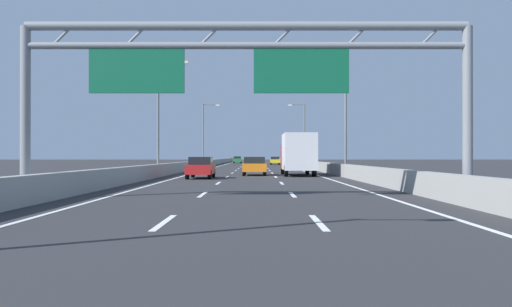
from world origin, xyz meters
The scene contains 49 objects.
ground_plane centered at (0.00, 100.00, 0.00)m, with size 260.00×260.00×0.00m, color #2D2D30.
lane_dash_left_1 centered at (-1.80, 12.50, 0.01)m, with size 0.16×3.00×0.01m, color white.
lane_dash_left_2 centered at (-1.80, 21.50, 0.01)m, with size 0.16×3.00×0.01m, color white.
lane_dash_left_3 centered at (-1.80, 30.50, 0.01)m, with size 0.16×3.00×0.01m, color white.
lane_dash_left_4 centered at (-1.80, 39.50, 0.01)m, with size 0.16×3.00×0.01m, color white.
lane_dash_left_5 centered at (-1.80, 48.50, 0.01)m, with size 0.16×3.00×0.01m, color white.
lane_dash_left_6 centered at (-1.80, 57.50, 0.01)m, with size 0.16×3.00×0.01m, color white.
lane_dash_left_7 centered at (-1.80, 66.50, 0.01)m, with size 0.16×3.00×0.01m, color white.
lane_dash_left_8 centered at (-1.80, 75.50, 0.01)m, with size 0.16×3.00×0.01m, color white.
lane_dash_left_9 centered at (-1.80, 84.50, 0.01)m, with size 0.16×3.00×0.01m, color white.
lane_dash_left_10 centered at (-1.80, 93.50, 0.01)m, with size 0.16×3.00×0.01m, color white.
lane_dash_left_11 centered at (-1.80, 102.50, 0.01)m, with size 0.16×3.00×0.01m, color white.
lane_dash_left_12 centered at (-1.80, 111.50, 0.01)m, with size 0.16×3.00×0.01m, color white.
lane_dash_left_13 centered at (-1.80, 120.50, 0.01)m, with size 0.16×3.00×0.01m, color white.
lane_dash_left_14 centered at (-1.80, 129.50, 0.01)m, with size 0.16×3.00×0.01m, color white.
lane_dash_left_15 centered at (-1.80, 138.50, 0.01)m, with size 0.16×3.00×0.01m, color white.
lane_dash_left_16 centered at (-1.80, 147.50, 0.01)m, with size 0.16×3.00×0.01m, color white.
lane_dash_left_17 centered at (-1.80, 156.50, 0.01)m, with size 0.16×3.00×0.01m, color white.
lane_dash_right_1 centered at (1.80, 12.50, 0.01)m, with size 0.16×3.00×0.01m, color white.
lane_dash_right_2 centered at (1.80, 21.50, 0.01)m, with size 0.16×3.00×0.01m, color white.
lane_dash_right_3 centered at (1.80, 30.50, 0.01)m, with size 0.16×3.00×0.01m, color white.
lane_dash_right_4 centered at (1.80, 39.50, 0.01)m, with size 0.16×3.00×0.01m, color white.
lane_dash_right_5 centered at (1.80, 48.50, 0.01)m, with size 0.16×3.00×0.01m, color white.
lane_dash_right_6 centered at (1.80, 57.50, 0.01)m, with size 0.16×3.00×0.01m, color white.
lane_dash_right_7 centered at (1.80, 66.50, 0.01)m, with size 0.16×3.00×0.01m, color white.
lane_dash_right_8 centered at (1.80, 75.50, 0.01)m, with size 0.16×3.00×0.01m, color white.
lane_dash_right_9 centered at (1.80, 84.50, 0.01)m, with size 0.16×3.00×0.01m, color white.
lane_dash_right_10 centered at (1.80, 93.50, 0.01)m, with size 0.16×3.00×0.01m, color white.
lane_dash_right_11 centered at (1.80, 102.50, 0.01)m, with size 0.16×3.00×0.01m, color white.
lane_dash_right_12 centered at (1.80, 111.50, 0.01)m, with size 0.16×3.00×0.01m, color white.
lane_dash_right_13 centered at (1.80, 120.50, 0.01)m, with size 0.16×3.00×0.01m, color white.
lane_dash_right_14 centered at (1.80, 129.50, 0.01)m, with size 0.16×3.00×0.01m, color white.
lane_dash_right_15 centered at (1.80, 138.50, 0.01)m, with size 0.16×3.00×0.01m, color white.
lane_dash_right_16 centered at (1.80, 147.50, 0.01)m, with size 0.16×3.00×0.01m, color white.
lane_dash_right_17 centered at (1.80, 156.50, 0.01)m, with size 0.16×3.00×0.01m, color white.
edge_line_left centered at (-5.25, 88.00, 0.01)m, with size 0.16×176.00×0.01m, color white.
edge_line_right centered at (5.25, 88.00, 0.01)m, with size 0.16×176.00×0.01m, color white.
barrier_left centered at (-6.90, 110.00, 0.47)m, with size 0.45×220.00×0.95m.
barrier_right centered at (6.90, 110.00, 0.47)m, with size 0.45×220.00×0.95m.
sign_gantry centered at (-0.23, 19.14, 4.81)m, with size 16.16×0.36×6.36m.
streetlamp_left_mid centered at (-7.47, 44.03, 5.40)m, with size 2.58×0.28×9.50m.
streetlamp_right_mid centered at (7.47, 44.03, 5.40)m, with size 2.58×0.28×9.50m.
streetlamp_left_far centered at (-7.47, 81.44, 5.40)m, with size 2.58×0.28×9.50m.
streetlamp_right_far centered at (7.47, 81.44, 5.40)m, with size 2.58×0.28×9.50m.
yellow_car centered at (3.73, 95.88, 0.73)m, with size 1.71×4.15×1.42m.
green_car centered at (-3.66, 115.29, 0.75)m, with size 1.74×4.18×1.46m.
red_car centered at (-3.47, 37.14, 0.76)m, with size 1.70×4.35×1.49m.
orange_car centered at (0.22, 43.01, 0.76)m, with size 1.85×4.15×1.48m.
box_truck centered at (3.66, 42.47, 1.76)m, with size 2.39×7.63×3.27m.
Camera 1 is at (0.34, -0.02, 1.56)m, focal length 37.72 mm.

